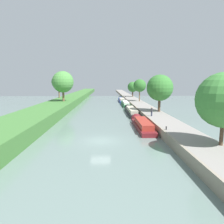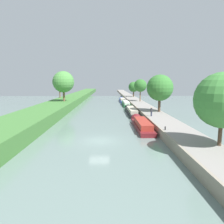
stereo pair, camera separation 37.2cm
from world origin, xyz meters
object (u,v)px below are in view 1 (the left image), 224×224
Objects in this scene: narrowboat_green at (125,104)px; person_walking at (152,111)px; mooring_bollard_near at (166,128)px; narrowboat_black at (131,111)px; mooring_bollard_far at (126,97)px; narrowboat_blue at (122,100)px; narrowboat_maroon at (142,124)px.

narrowboat_green is 7.37× the size of person_walking.
narrowboat_green is 36.98m from mooring_bollard_near.
mooring_bollard_far reaches higher than narrowboat_black.
mooring_bollard_far reaches higher than narrowboat_blue.
narrowboat_blue is at bearing -109.16° from mooring_bollard_far.
mooring_bollard_far reaches higher than narrowboat_maroon.
narrowboat_black is 33.72× the size of mooring_bollard_near.
person_walking is at bearing -86.49° from narrowboat_blue.
person_walking reaches higher than narrowboat_green.
person_walking is at bearing 87.61° from mooring_bollard_near.
narrowboat_black is at bearing -90.33° from narrowboat_green.
narrowboat_green is at bearing 89.67° from narrowboat_black.
mooring_bollard_near is (1.84, -36.92, 0.83)m from narrowboat_green.
mooring_bollard_near reaches higher than narrowboat_green.
person_walking is at bearing -89.44° from mooring_bollard_far.
mooring_bollard_far is at bearing 87.68° from narrowboat_maroon.
narrowboat_black is 21.60m from mooring_bollard_near.
mooring_bollard_far is (1.93, 33.99, 0.84)m from narrowboat_black.
narrowboat_blue is at bearing 90.08° from narrowboat_black.
mooring_bollard_near reaches higher than narrowboat_maroon.
mooring_bollard_far reaches higher than narrowboat_green.
mooring_bollard_near is at bearing -90.00° from mooring_bollard_far.
mooring_bollard_near is at bearing -87.73° from narrowboat_blue.
narrowboat_blue is at bearing 90.57° from narrowboat_green.
narrowboat_maroon is 0.94× the size of narrowboat_blue.
narrowboat_maroon is 14.80m from narrowboat_black.
person_walking is at bearing -85.06° from narrowboat_green.
narrowboat_maroon is 1.00× the size of narrowboat_green.
narrowboat_blue is at bearing 92.27° from mooring_bollard_near.
mooring_bollard_far is (1.84, 18.57, 0.83)m from narrowboat_green.
mooring_bollard_near is (1.93, -21.50, 0.84)m from narrowboat_black.
narrowboat_black is 28.31m from narrowboat_blue.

